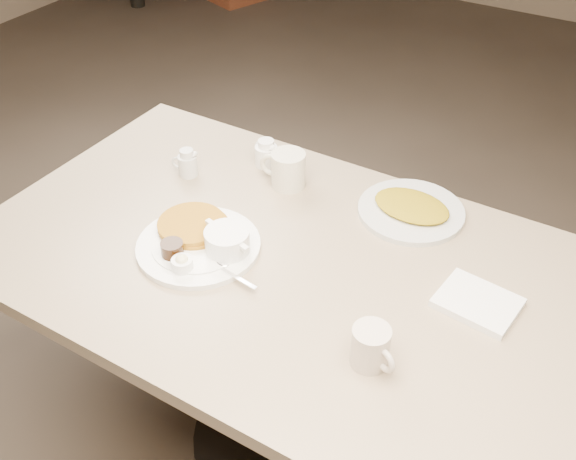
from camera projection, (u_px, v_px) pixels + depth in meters
The scene contains 8 objects.
diner_table at pixel (284, 308), 1.67m from camera, with size 1.50×0.90×0.75m.
main_plate at pixel (203, 241), 1.57m from camera, with size 0.39×0.37×0.07m.
coffee_mug_near at pixel (371, 347), 1.28m from camera, with size 0.12×0.10×0.09m.
napkin at pixel (477, 303), 1.43m from camera, with size 0.18×0.15×0.02m.
coffee_mug_far at pixel (287, 169), 1.77m from camera, with size 0.14×0.10×0.10m.
creamer_left at pixel (187, 163), 1.81m from camera, with size 0.08×0.06×0.08m.
creamer_right at pixel (266, 154), 1.85m from camera, with size 0.09×0.07×0.08m.
hash_plate at pixel (411, 209), 1.69m from camera, with size 0.29×0.29×0.04m.
Camera 1 is at (0.62, -1.00, 1.78)m, focal length 40.87 mm.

